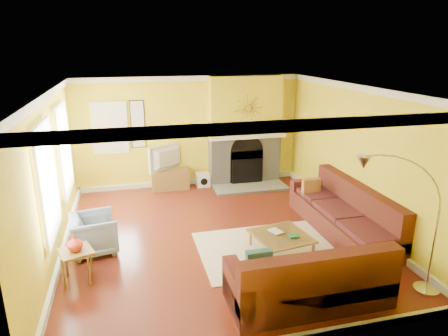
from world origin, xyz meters
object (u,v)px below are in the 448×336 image
object	(u,v)px
armchair	(94,234)
side_table	(77,265)
coffee_table	(281,244)
media_console	(170,179)
arc_lamp	(401,229)
sectional_sofa	(297,225)

from	to	relation	value
armchair	side_table	world-z (taller)	armchair
coffee_table	media_console	world-z (taller)	media_console
media_console	side_table	size ratio (longest dim) A/B	1.79
side_table	arc_lamp	distance (m)	4.65
sectional_sofa	side_table	size ratio (longest dim) A/B	7.49
sectional_sofa	armchair	bearing A→B (deg)	167.31
armchair	sectional_sofa	bearing A→B (deg)	-111.74
sectional_sofa	armchair	xyz separation A→B (m)	(-3.38, 0.76, -0.11)
sectional_sofa	media_console	distance (m)	3.98
media_console	armchair	size ratio (longest dim) A/B	1.20
sectional_sofa	media_console	world-z (taller)	sectional_sofa
side_table	arc_lamp	world-z (taller)	arc_lamp
sectional_sofa	arc_lamp	xyz separation A→B (m)	(0.74, -1.62, 0.60)
sectional_sofa	coffee_table	xyz separation A→B (m)	(-0.32, -0.08, -0.27)
sectional_sofa	media_console	size ratio (longest dim) A/B	4.18
side_table	arc_lamp	xyz separation A→B (m)	(4.31, -1.53, 0.81)
arc_lamp	sectional_sofa	bearing A→B (deg)	114.47
media_console	armchair	bearing A→B (deg)	-120.03
arc_lamp	side_table	bearing A→B (deg)	160.42
sectional_sofa	media_console	xyz separation A→B (m)	(-1.75, 3.57, -0.21)
media_console	armchair	xyz separation A→B (m)	(-1.63, -2.81, 0.09)
sectional_sofa	coffee_table	distance (m)	0.43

